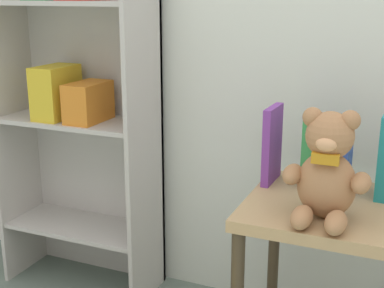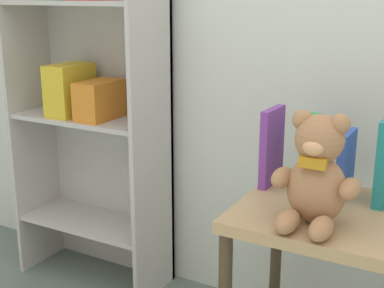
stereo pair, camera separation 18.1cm
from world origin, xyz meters
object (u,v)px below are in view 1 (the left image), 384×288
teddy_bear (327,170)px  book_standing_purple (272,144)px  display_table (334,236)px  book_standing_blue (346,159)px  bookshelf_side (79,97)px  book_standing_green (309,149)px

teddy_bear → book_standing_purple: teddy_bear is taller
display_table → book_standing_blue: size_ratio=3.00×
display_table → teddy_bear: size_ratio=1.95×
teddy_bear → book_standing_blue: teddy_bear is taller
display_table → book_standing_blue: 0.25m
bookshelf_side → book_standing_blue: bookshelf_side is taller
book_standing_green → book_standing_purple: bearing=-170.5°
display_table → book_standing_green: bearing=129.1°
teddy_bear → bookshelf_side: bearing=161.0°
teddy_bear → book_standing_purple: (-0.22, 0.24, -0.01)m
display_table → book_standing_purple: book_standing_purple is taller
bookshelf_side → teddy_bear: size_ratio=4.62×
bookshelf_side → book_standing_blue: bearing=-5.4°
teddy_bear → book_standing_purple: 0.33m
bookshelf_side → display_table: bearing=-12.8°
bookshelf_side → display_table: 1.15m
bookshelf_side → teddy_bear: 1.13m
bookshelf_side → book_standing_purple: bookshelf_side is taller
teddy_bear → book_standing_blue: 0.27m
bookshelf_side → book_standing_green: (0.96, -0.10, -0.08)m
bookshelf_side → display_table: (1.08, -0.25, -0.31)m
book_standing_green → book_standing_blue: 0.12m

